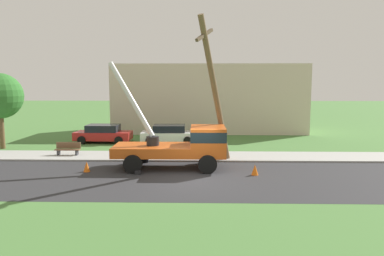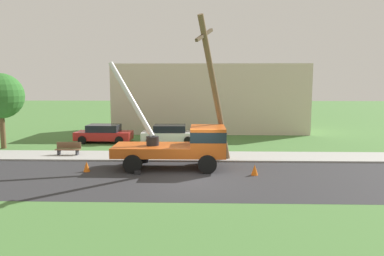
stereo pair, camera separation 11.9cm
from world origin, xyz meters
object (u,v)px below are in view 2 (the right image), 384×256
Objects in this scene: roadside_tree_near at (0,96)px; parked_sedan_white at (170,134)px; traffic_cone_curbside at (211,160)px; utility_truck at (185,143)px; traffic_cone_behind at (87,166)px; leaning_utility_pole at (215,91)px; traffic_cone_ahead at (255,170)px; parked_sedan_red at (104,134)px; park_bench at (68,149)px.

parked_sedan_white is at bearing 13.14° from roadside_tree_near.
parked_sedan_white is (-3.07, 7.47, 0.43)m from traffic_cone_curbside.
utility_truck reaches higher than traffic_cone_behind.
traffic_cone_curbside is 0.10× the size of roadside_tree_near.
leaning_utility_pole reaches higher than parked_sedan_white.
traffic_cone_curbside is 8.08m from parked_sedan_white.
roadside_tree_near is (-8.19, 6.64, 3.50)m from traffic_cone_behind.
roadside_tree_near reaches higher than traffic_cone_behind.
traffic_cone_ahead is at bearing -21.41° from utility_truck.
utility_truck is 10.94m from parked_sedan_red.
parked_sedan_red reaches higher than traffic_cone_behind.
parked_sedan_red is at bearing 80.70° from park_bench.
leaning_utility_pole is at bearing -42.38° from parked_sedan_red.
parked_sedan_white reaches higher than traffic_cone_behind.
leaning_utility_pole is 12.10m from parked_sedan_red.
traffic_cone_curbside is (6.74, 1.95, 0.00)m from traffic_cone_behind.
parked_sedan_white reaches higher than traffic_cone_curbside.
traffic_cone_ahead is 11.25m from parked_sedan_white.
park_bench is 0.29× the size of roadside_tree_near.
parked_sedan_red is 7.80m from roadside_tree_near.
traffic_cone_ahead is 1.00× the size of traffic_cone_curbside.
traffic_cone_behind and traffic_cone_curbside have the same top height.
leaning_utility_pole is at bearing 22.58° from utility_truck.
leaning_utility_pole reaches higher than traffic_cone_curbside.
leaning_utility_pole reaches higher than parked_sedan_red.
leaning_utility_pole is 4.02m from traffic_cone_curbside.
utility_truck is at bearing 158.59° from traffic_cone_ahead.
traffic_cone_ahead is 0.13× the size of parked_sedan_red.
traffic_cone_ahead is 14.53m from parked_sedan_red.
park_bench is (-11.46, 4.56, 0.18)m from traffic_cone_ahead.
parked_sedan_white is (-3.28, 7.75, -3.57)m from leaning_utility_pole.
traffic_cone_behind is 11.11m from roadside_tree_near.
parked_sedan_red is (-8.54, 7.80, -3.57)m from leaning_utility_pole.
utility_truck is 12.10× the size of traffic_cone_behind.
roadside_tree_near is at bearing 157.40° from traffic_cone_ahead.
traffic_cone_behind is at bearing -163.89° from traffic_cone_curbside.
utility_truck reaches higher than parked_sedan_red.
traffic_cone_behind is at bearing -169.69° from utility_truck.
utility_truck is 8.63m from parked_sedan_white.
leaning_utility_pole is 14.98× the size of traffic_cone_curbside.
parked_sedan_white is 8.16m from park_bench.
traffic_cone_curbside is at bearing 125.97° from leaning_utility_pole.
traffic_cone_curbside is at bearing -12.88° from park_bench.
traffic_cone_ahead is at bearing -46.82° from leaning_utility_pole.
park_bench is at bearing 158.18° from utility_truck.
leaning_utility_pole is 10.45m from park_bench.
roadside_tree_near is at bearing -166.86° from parked_sedan_white.
park_bench is at bearing 165.74° from leaning_utility_pole.
roadside_tree_near is (-14.93, 4.70, 3.50)m from traffic_cone_curbside.
traffic_cone_behind is 0.13× the size of parked_sedan_red.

